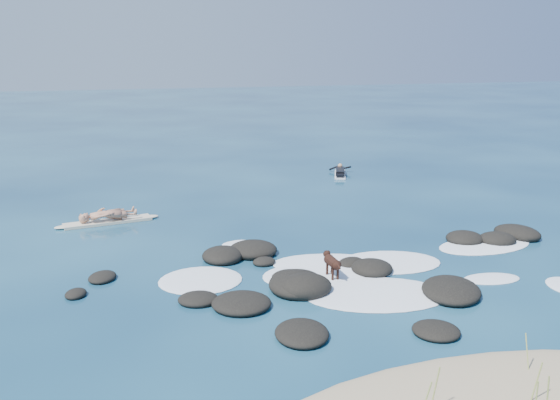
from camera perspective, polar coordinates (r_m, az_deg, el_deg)
name	(u,v)px	position (r m, az deg, el deg)	size (l,w,h in m)	color
ground	(325,262)	(17.87, 4.16, -5.69)	(160.00, 160.00, 0.00)	#0A2642
dune_grass	(528,392)	(11.10, 21.76, -15.98)	(4.01, 1.99, 1.24)	#98A44F
reef_rocks	(349,271)	(16.92, 6.35, -6.48)	(14.77, 7.79, 0.62)	black
breaking_foam	(368,271)	(17.32, 8.02, -6.41)	(11.79, 7.21, 0.12)	white
standing_surfer_rig	(107,201)	(22.31, -15.57, -0.07)	(3.58, 1.09, 2.04)	beige
paddling_surfer_rig	(340,172)	(30.00, 5.51, 2.55)	(1.49, 2.40, 0.43)	white
dog	(332,262)	(16.54, 4.75, -5.66)	(0.28, 1.09, 0.69)	black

